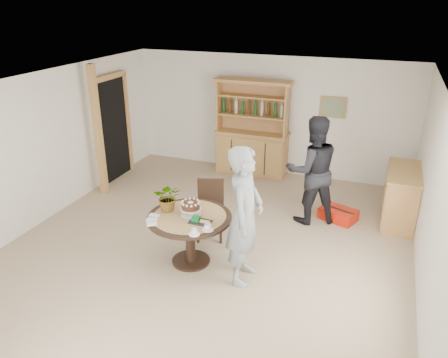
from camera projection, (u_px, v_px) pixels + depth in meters
The scene contains 17 objects.
ground at pixel (207, 249), 6.75m from camera, with size 7.00×7.00×0.00m, color tan.
room_shell at pixel (205, 142), 6.08m from camera, with size 6.04×7.04×2.52m.
doorway at pixel (113, 127), 9.00m from camera, with size 0.13×1.10×2.18m.
pine_post at pixel (98, 132), 8.18m from camera, with size 0.12×0.12×2.50m, color tan.
hutch at pixel (252, 143), 9.37m from camera, with size 1.62×0.54×2.04m.
sideboard at pixel (401, 196), 7.39m from camera, with size 0.54×1.26×0.94m.
dining_table at pixel (190, 225), 6.20m from camera, with size 1.20×1.20×0.76m.
dining_chair at pixel (210, 205), 6.94m from camera, with size 0.53×0.53×0.95m.
birthday_cake at pixel (191, 206), 6.13m from camera, with size 0.30×0.30×0.20m.
flower_vase at pixel (168, 197), 6.21m from camera, with size 0.38×0.33×0.42m, color #3F7233.
gift_tray at pixel (200, 221), 5.95m from camera, with size 0.30×0.20×0.08m.
coffee_cup_a at pixel (208, 227), 5.75m from camera, with size 0.15×0.15×0.09m.
coffee_cup_b at pixel (194, 232), 5.65m from camera, with size 0.15×0.15×0.08m.
napkins at pixel (153, 220), 6.00m from camera, with size 0.24×0.33×0.03m.
teen_boy at pixel (245, 216), 5.70m from camera, with size 0.70×0.46×1.92m, color gray.
adult_person at pixel (312, 170), 7.26m from camera, with size 0.91×0.71×1.86m, color black.
red_suitcase at pixel (338, 214), 7.59m from camera, with size 0.71×0.59×0.21m.
Camera 1 is at (2.30, -5.32, 3.64)m, focal length 35.00 mm.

